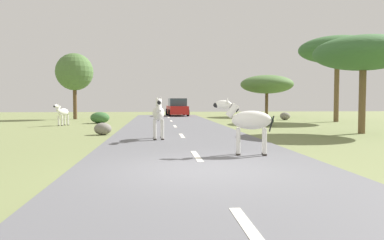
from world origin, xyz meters
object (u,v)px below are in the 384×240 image
Objects in this scene: zebra_1 at (62,112)px; car_0 at (177,108)px; zebra_0 at (158,114)px; tree_0 at (267,84)px; rock_0 at (285,116)px; bush_2 at (265,121)px; rock_1 at (103,129)px; tree_2 at (337,50)px; tree_4 at (74,72)px; tree_5 at (363,54)px; zebra_2 at (248,121)px; bush_0 at (100,118)px.

zebra_1 is 15.64m from car_0.
zebra_0 is at bearing 144.25° from zebra_1.
zebra_1 is 0.27× the size of tree_0.
zebra_0 is 18.23m from rock_0.
tree_0 is 13.98m from bush_2.
zebra_1 reaches higher than rock_1.
car_0 is at bearing 107.35° from bush_2.
rock_0 is at bearing -138.96° from zebra_1.
tree_2 is (11.17, -10.94, 4.41)m from car_0.
zebra_1 is 1.79× the size of rock_1.
car_0 reaches higher than zebra_1.
tree_4 is at bearing 163.79° from tree_2.
bush_2 is 1.31× the size of rock_0.
tree_5 reaches higher than rock_1.
tree_0 is at bearing -6.31° from zebra_2.
bush_2 is at bearing -7.06° from zebra_2.
tree_5 is 5.56× the size of rock_0.
tree_2 is at bearing -74.56° from tree_0.
tree_4 is 1.20× the size of tree_5.
tree_2 is 17.79m from bush_0.
rock_0 is at bearing 43.83° from rock_1.
zebra_0 reaches higher than rock_0.
bush_2 is 1.38× the size of rock_1.
car_0 is 11.50m from rock_0.
rock_0 is at bearing 13.14° from bush_0.
tree_0 is 0.92× the size of tree_4.
tree_0 reaches higher than bush_2.
zebra_0 is at bearing -137.75° from tree_2.
rock_1 is (-9.14, -5.35, -0.05)m from bush_2.
tree_4 is (-0.99, 8.39, 3.12)m from zebra_1.
rock_1 is (4.40, -15.10, -3.68)m from tree_4.
zebra_0 is 0.40× the size of car_0.
tree_2 is at bearing -47.96° from car_0.
zebra_1 is at bearing -58.88° from zebra_0.
car_0 is at bearing 136.68° from rock_0.
bush_0 is 1.20× the size of bush_2.
rock_1 is (-2.52, 2.66, -0.76)m from zebra_0.
tree_2 is (2.53, -9.18, 2.12)m from tree_0.
zebra_1 is 9.01m from tree_4.
tree_5 is 4.24× the size of bush_2.
zebra_2 is 10.22m from tree_5.
zebra_2 is at bearing -136.70° from tree_5.
rock_0 reaches higher than rock_1.
rock_0 is at bearing 62.00° from bush_2.
tree_0 is at bearing 10.81° from tree_4.
tree_0 is 4.72× the size of bush_2.
zebra_1 is 19.74m from tree_2.
car_0 reaches higher than zebra_2.
tree_2 is at bearing -47.46° from rock_0.
car_0 is 16.24m from tree_2.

